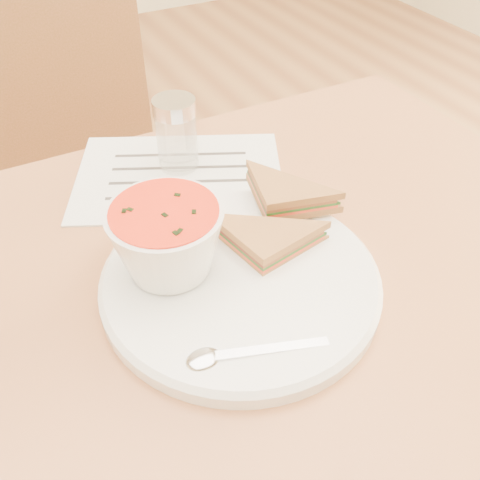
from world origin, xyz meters
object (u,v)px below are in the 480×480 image
chair_far (89,229)px  plate (240,281)px  condiment_shaker (177,135)px  soup_bowl (168,243)px  dining_table (229,441)px

chair_far → plate: bearing=102.2°
condiment_shaker → plate: bearing=-97.2°
chair_far → soup_bowl: size_ratio=7.33×
condiment_shaker → soup_bowl: bearing=-114.9°
chair_far → condiment_shaker: chair_far is taller
dining_table → condiment_shaker: condiment_shaker is taller
chair_far → condiment_shaker: (0.11, -0.28, 0.35)m
dining_table → plate: bearing=-52.7°
plate → soup_bowl: (-0.07, 0.04, 0.05)m
condiment_shaker → dining_table: bearing=-100.6°
plate → soup_bowl: soup_bowl is taller
dining_table → soup_bowl: (-0.05, 0.03, 0.43)m
dining_table → chair_far: (-0.07, 0.52, 0.08)m
chair_far → soup_bowl: 0.61m
chair_far → plate: chair_far is taller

